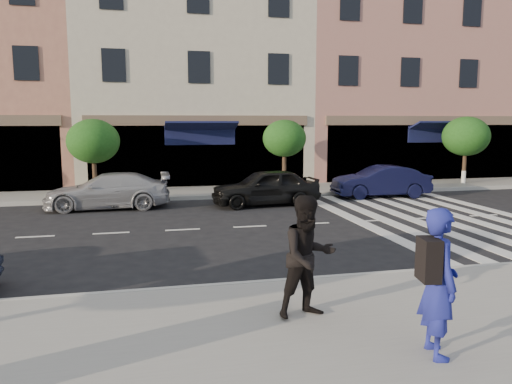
% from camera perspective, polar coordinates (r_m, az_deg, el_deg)
% --- Properties ---
extents(ground, '(120.00, 120.00, 0.00)m').
position_cam_1_polar(ground, '(11.18, 3.65, -8.17)').
color(ground, black).
rests_on(ground, ground).
extents(sidewalk_near, '(60.00, 4.50, 0.15)m').
position_cam_1_polar(sidewalk_near, '(7.84, 11.68, -15.04)').
color(sidewalk_near, gray).
rests_on(sidewalk_near, ground).
extents(sidewalk_far, '(60.00, 3.00, 0.15)m').
position_cam_1_polar(sidewalk_far, '(21.73, -4.56, 0.02)').
color(sidewalk_far, gray).
rests_on(sidewalk_far, ground).
extents(building_centre, '(11.00, 9.00, 11.00)m').
position_cam_1_polar(building_centre, '(27.51, -7.59, 13.01)').
color(building_centre, beige).
rests_on(building_centre, ground).
extents(building_east_mid, '(13.00, 9.00, 13.00)m').
position_cam_1_polar(building_east_mid, '(31.11, 15.70, 14.07)').
color(building_east_mid, '#AC7466').
rests_on(building_east_mid, ground).
extents(street_tree_wb, '(2.10, 2.10, 3.06)m').
position_cam_1_polar(street_tree_wb, '(21.20, -18.11, 5.51)').
color(street_tree_wb, '#473323').
rests_on(street_tree_wb, sidewalk_far).
extents(street_tree_c, '(1.90, 1.90, 3.04)m').
position_cam_1_polar(street_tree_c, '(21.96, 3.27, 6.10)').
color(street_tree_c, '#473323').
rests_on(street_tree_c, sidewalk_far).
extents(street_tree_ea, '(2.20, 2.20, 3.19)m').
position_cam_1_polar(street_tree_ea, '(25.92, 22.87, 5.87)').
color(street_tree_ea, '#473323').
rests_on(street_tree_ea, sidewalk_far).
extents(photographer, '(0.58, 0.77, 1.93)m').
position_cam_1_polar(photographer, '(6.82, 20.16, -9.69)').
color(photographer, navy).
rests_on(photographer, sidewalk_near).
extents(walker, '(1.03, 0.87, 1.88)m').
position_cam_1_polar(walker, '(7.68, 5.98, -7.36)').
color(walker, black).
rests_on(walker, sidewalk_near).
extents(car_far_left, '(4.43, 1.85, 1.28)m').
position_cam_1_polar(car_far_left, '(18.68, -16.59, 0.12)').
color(car_far_left, '#9F9FA4').
rests_on(car_far_left, ground).
extents(car_far_mid, '(4.14, 1.94, 1.37)m').
position_cam_1_polar(car_far_mid, '(18.59, 1.09, 0.57)').
color(car_far_mid, black).
rests_on(car_far_mid, ground).
extents(car_far_right, '(4.03, 1.60, 1.30)m').
position_cam_1_polar(car_far_right, '(21.24, 14.08, 1.18)').
color(car_far_right, black).
rests_on(car_far_right, ground).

